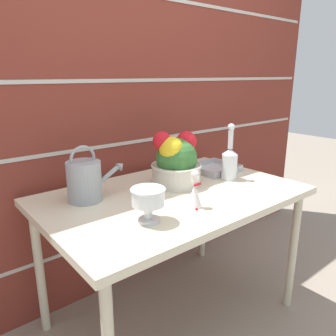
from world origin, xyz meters
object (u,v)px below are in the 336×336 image
object	(u,v)px
figurine_vase	(195,192)
wire_tray	(214,169)
glass_decanter	(229,161)
crystal_pedestal_bowl	(148,199)
flower_planter	(176,161)
watering_can	(85,180)

from	to	relation	value
figurine_vase	wire_tray	bearing A→B (deg)	34.42
glass_decanter	crystal_pedestal_bowl	bearing A→B (deg)	-166.71
wire_tray	flower_planter	bearing A→B (deg)	-172.04
watering_can	flower_planter	size ratio (longest dim) A/B	1.04
crystal_pedestal_bowl	flower_planter	xyz separation A→B (m)	(0.38, 0.28, 0.03)
crystal_pedestal_bowl	wire_tray	size ratio (longest dim) A/B	0.55
flower_planter	glass_decanter	xyz separation A→B (m)	(0.30, -0.11, -0.03)
flower_planter	wire_tray	size ratio (longest dim) A/B	1.13
wire_tray	crystal_pedestal_bowl	bearing A→B (deg)	-156.20
crystal_pedestal_bowl	flower_planter	size ratio (longest dim) A/B	0.49
watering_can	glass_decanter	bearing A→B (deg)	-15.40
crystal_pedestal_bowl	flower_planter	bearing A→B (deg)	35.77
glass_decanter	wire_tray	bearing A→B (deg)	70.56
flower_planter	figurine_vase	bearing A→B (deg)	-115.40
watering_can	figurine_vase	size ratio (longest dim) A/B	1.76
watering_can	crystal_pedestal_bowl	size ratio (longest dim) A/B	2.12
flower_planter	figurine_vase	distance (m)	0.32
crystal_pedestal_bowl	figurine_vase	xyz separation A→B (m)	(0.25, -0.01, -0.03)
watering_can	flower_planter	xyz separation A→B (m)	(0.47, -0.10, 0.03)
crystal_pedestal_bowl	wire_tray	world-z (taller)	crystal_pedestal_bowl
glass_decanter	wire_tray	distance (m)	0.20
flower_planter	glass_decanter	size ratio (longest dim) A/B	0.92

